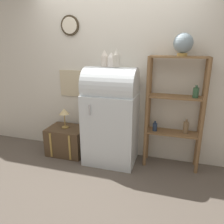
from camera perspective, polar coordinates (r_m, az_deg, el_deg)
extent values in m
plane|color=#60564C|center=(3.31, -1.70, -14.61)|extent=(12.00, 12.00, 0.00)
cube|color=silver|center=(3.37, 1.19, 10.57)|extent=(7.00, 0.05, 2.70)
cylinder|color=#382D1E|center=(3.57, -10.93, 21.32)|extent=(0.29, 0.03, 0.29)
cylinder|color=beige|center=(3.56, -11.07, 21.33)|extent=(0.24, 0.01, 0.24)
cube|color=#C6B793|center=(3.65, -10.79, 7.39)|extent=(0.36, 0.02, 0.42)
cube|color=silver|center=(3.29, -0.33, -4.31)|extent=(0.76, 0.57, 1.07)
cylinder|color=silver|center=(3.11, -0.35, 6.78)|extent=(0.74, 0.54, 0.54)
cylinder|color=#B7B7BC|center=(2.97, -5.90, 0.52)|extent=(0.02, 0.02, 0.14)
cube|color=brown|center=(3.71, -11.66, -7.28)|extent=(0.60, 0.45, 0.45)
cube|color=#AD8942|center=(3.61, -15.69, -8.34)|extent=(0.03, 0.01, 0.40)
cube|color=#AD8942|center=(3.46, -11.01, -9.19)|extent=(0.03, 0.01, 0.40)
cylinder|color=olive|center=(3.11, 9.02, -0.71)|extent=(0.05, 0.05, 1.60)
cylinder|color=olive|center=(3.11, 22.56, -1.90)|extent=(0.05, 0.05, 1.60)
cylinder|color=olive|center=(3.32, 9.57, 0.51)|extent=(0.05, 0.05, 1.60)
cylinder|color=olive|center=(3.32, 22.22, -0.60)|extent=(0.05, 0.05, 1.60)
cube|color=olive|center=(3.29, 15.44, -5.24)|extent=(0.76, 0.26, 0.02)
cube|color=olive|center=(3.12, 16.24, 3.82)|extent=(0.76, 0.26, 0.02)
cube|color=olive|center=(3.04, 17.13, 13.61)|extent=(0.76, 0.26, 0.02)
cylinder|color=#335B3D|center=(3.10, 21.05, 4.70)|extent=(0.08, 0.08, 0.13)
cylinder|color=#335B3D|center=(3.09, 21.22, 6.21)|extent=(0.03, 0.03, 0.03)
cylinder|color=#7F6647|center=(3.28, 18.71, -3.90)|extent=(0.08, 0.08, 0.17)
cylinder|color=#7F6647|center=(3.24, 18.89, -2.20)|extent=(0.03, 0.03, 0.04)
cylinder|color=#23334C|center=(3.25, 11.14, -3.85)|extent=(0.07, 0.07, 0.12)
cylinder|color=#23334C|center=(3.23, 11.22, -2.64)|extent=(0.03, 0.03, 0.03)
cylinder|color=#AD8942|center=(3.01, 17.87, 14.07)|extent=(0.13, 0.13, 0.04)
sphere|color=#7F939E|center=(3.01, 18.13, 16.77)|extent=(0.24, 0.24, 0.24)
cylinder|color=silver|center=(3.10, -1.99, 13.13)|extent=(0.10, 0.10, 0.15)
cone|color=silver|center=(3.09, -2.01, 15.22)|extent=(0.08, 0.08, 0.08)
cylinder|color=white|center=(3.07, -0.21, 12.91)|extent=(0.11, 0.11, 0.13)
cone|color=white|center=(3.06, -0.21, 14.75)|extent=(0.09, 0.09, 0.07)
cylinder|color=beige|center=(3.03, 1.22, 13.17)|extent=(0.09, 0.09, 0.16)
cone|color=beige|center=(3.03, 1.23, 15.51)|extent=(0.08, 0.08, 0.09)
cylinder|color=#AD8942|center=(3.63, -12.11, -3.88)|extent=(0.11, 0.11, 0.02)
cylinder|color=#AD8942|center=(3.59, -12.23, -2.16)|extent=(0.02, 0.02, 0.22)
cone|color=#DBC184|center=(3.54, -12.40, 0.17)|extent=(0.16, 0.16, 0.09)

